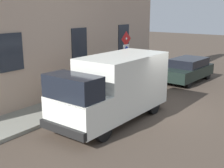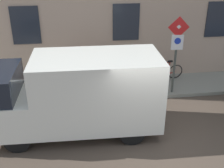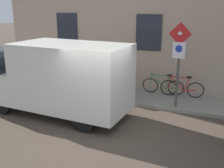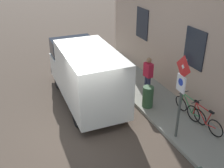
% 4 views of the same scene
% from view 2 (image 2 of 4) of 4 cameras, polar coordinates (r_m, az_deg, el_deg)
% --- Properties ---
extents(ground_plane, '(80.00, 80.00, 0.00)m').
position_cam_2_polar(ground_plane, '(9.07, 7.47, -10.77)').
color(ground_plane, '#4A3D33').
extents(sidewalk_slab, '(1.97, 16.58, 0.14)m').
position_cam_2_polar(sidewalk_slab, '(11.91, 3.38, -0.73)').
color(sidewalk_slab, gray).
rests_on(sidewalk_slab, ground_plane).
extents(sign_post_stacked, '(0.16, 0.56, 2.90)m').
position_cam_2_polar(sign_post_stacked, '(10.88, 12.83, 7.57)').
color(sign_post_stacked, '#474C47').
rests_on(sign_post_stacked, sidewalk_slab).
extents(delivery_van, '(2.14, 5.38, 2.50)m').
position_cam_2_polar(delivery_van, '(8.76, -6.90, -1.85)').
color(delivery_van, white).
rests_on(delivery_van, ground_plane).
extents(bicycle_red, '(0.46, 1.71, 0.89)m').
position_cam_2_polar(bicycle_red, '(12.50, 10.32, 2.40)').
color(bicycle_red, black).
rests_on(bicycle_red, sidewalk_slab).
extents(bicycle_green, '(0.46, 1.72, 0.89)m').
position_cam_2_polar(bicycle_green, '(12.29, 6.89, 2.24)').
color(bicycle_green, black).
rests_on(bicycle_green, sidewalk_slab).
extents(pedestrian, '(0.29, 0.42, 1.72)m').
position_cam_2_polar(pedestrian, '(11.23, -3.71, 3.18)').
color(pedestrian, '#262B47').
rests_on(pedestrian, sidewalk_slab).
extents(litter_bin, '(0.44, 0.44, 0.90)m').
position_cam_2_polar(litter_bin, '(11.04, 1.45, 0.09)').
color(litter_bin, '#2D5133').
rests_on(litter_bin, sidewalk_slab).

